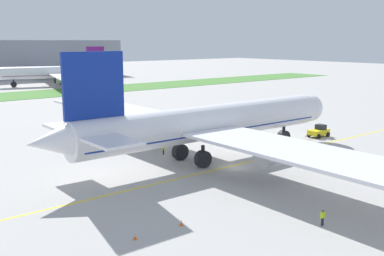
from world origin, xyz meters
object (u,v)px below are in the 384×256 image
at_px(traffic_cone_port_wing, 181,223).
at_px(airliner_foreground, 206,124).
at_px(parked_airliner_far_centre, 56,72).
at_px(ground_crew_wingwalker_port, 323,216).
at_px(ground_crew_marshaller_front, 163,149).
at_px(traffic_cone_near_nose, 135,236).
at_px(pushback_tug, 319,131).

bearing_deg(traffic_cone_port_wing, airliner_foreground, 43.70).
bearing_deg(parked_airliner_far_centre, airliner_foreground, -103.38).
distance_m(ground_crew_wingwalker_port, parked_airliner_far_centre, 156.72).
relative_size(ground_crew_marshaller_front, traffic_cone_near_nose, 2.78).
bearing_deg(airliner_foreground, ground_crew_marshaller_front, 113.15).
bearing_deg(pushback_tug, ground_crew_wingwalker_port, -144.03).
relative_size(airliner_foreground, ground_crew_marshaller_front, 52.89).
distance_m(airliner_foreground, traffic_cone_near_nose, 29.24).
xyz_separation_m(pushback_tug, traffic_cone_port_wing, (-45.75, -16.76, -0.75)).
bearing_deg(pushback_tug, ground_crew_marshaller_front, 166.78).
relative_size(ground_crew_wingwalker_port, traffic_cone_near_nose, 2.80).
distance_m(airliner_foreground, parked_airliner_far_centre, 129.75).
height_order(pushback_tug, ground_crew_marshaller_front, pushback_tug).
height_order(ground_crew_wingwalker_port, ground_crew_marshaller_front, ground_crew_wingwalker_port).
relative_size(ground_crew_marshaller_front, parked_airliner_far_centre, 0.02).
distance_m(pushback_tug, ground_crew_wingwalker_port, 43.41).
height_order(traffic_cone_near_nose, traffic_cone_port_wing, same).
height_order(ground_crew_marshaller_front, traffic_cone_near_nose, ground_crew_marshaller_front).
relative_size(airliner_foreground, traffic_cone_port_wing, 147.09).
xyz_separation_m(ground_crew_marshaller_front, traffic_cone_near_nose, (-20.27, -23.81, -0.70)).
height_order(pushback_tug, traffic_cone_port_wing, pushback_tug).
xyz_separation_m(ground_crew_wingwalker_port, traffic_cone_port_wing, (-10.61, 8.73, -0.70)).
bearing_deg(traffic_cone_near_nose, ground_crew_marshaller_front, 49.59).
bearing_deg(pushback_tug, traffic_cone_near_nose, -161.95).
distance_m(traffic_cone_port_wing, parked_airliner_far_centre, 151.31).
xyz_separation_m(ground_crew_wingwalker_port, ground_crew_marshaller_front, (4.46, 32.70, -0.01)).
bearing_deg(ground_crew_marshaller_front, traffic_cone_port_wing, -122.16).
height_order(airliner_foreground, ground_crew_marshaller_front, airliner_foreground).
distance_m(pushback_tug, traffic_cone_port_wing, 48.73).
distance_m(airliner_foreground, traffic_cone_port_wing, 25.42).
height_order(ground_crew_wingwalker_port, parked_airliner_far_centre, parked_airliner_far_centre).
bearing_deg(parked_airliner_far_centre, ground_crew_wingwalker_port, -103.81).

